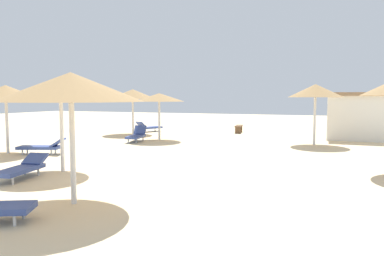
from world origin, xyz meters
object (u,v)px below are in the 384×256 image
(parasol_1, at_px, (6,93))
(parasol_4, at_px, (133,94))
(lounger_4, at_px, (149,127))
(bench_0, at_px, (239,128))
(beach_cabana, at_px, (362,115))
(lounger_1, at_px, (42,147))
(parasol_5, at_px, (159,98))
(parasol_0, at_px, (71,87))
(parasol_6, at_px, (315,91))
(lounger_3, at_px, (22,168))
(lounger_5, at_px, (137,135))
(parasol_3, at_px, (61,89))

(parasol_1, height_order, parasol_4, same)
(parasol_4, relative_size, lounger_4, 1.53)
(bench_0, relative_size, beach_cabana, 0.38)
(lounger_1, height_order, bench_0, lounger_1)
(parasol_4, bearing_deg, parasol_5, -37.04)
(parasol_0, xyz_separation_m, parasol_6, (4.30, 12.80, 0.09))
(parasol_1, distance_m, bench_0, 14.40)
(parasol_1, height_order, lounger_4, parasol_1)
(parasol_4, distance_m, lounger_3, 13.29)
(lounger_5, bearing_deg, parasol_3, -76.53)
(lounger_1, bearing_deg, bench_0, 66.75)
(parasol_1, xyz_separation_m, beach_cabana, (14.21, 11.69, -1.22))
(lounger_4, bearing_deg, parasol_1, -94.61)
(lounger_3, height_order, beach_cabana, beach_cabana)
(parasol_0, height_order, lounger_4, parasol_0)
(lounger_3, bearing_deg, lounger_5, 99.52)
(lounger_5, bearing_deg, parasol_0, -66.38)
(parasol_0, relative_size, lounger_5, 1.64)
(lounger_1, bearing_deg, lounger_3, -52.54)
(parasol_5, bearing_deg, lounger_5, -127.72)
(parasol_0, xyz_separation_m, lounger_3, (-3.12, 1.50, -2.29))
(bench_0, xyz_separation_m, beach_cabana, (7.46, -0.84, 1.00))
(parasol_4, distance_m, lounger_5, 4.66)
(parasol_3, distance_m, parasol_4, 11.96)
(parasol_6, height_order, lounger_4, parasol_6)
(parasol_1, distance_m, lounger_1, 2.74)
(lounger_4, bearing_deg, parasol_5, -54.57)
(parasol_1, relative_size, parasol_6, 1.00)
(lounger_5, relative_size, beach_cabana, 0.48)
(lounger_1, xyz_separation_m, lounger_5, (1.39, 5.33, 0.01))
(parasol_3, bearing_deg, parasol_5, 96.70)
(parasol_1, distance_m, beach_cabana, 18.44)
(bench_0, bearing_deg, parasol_0, -87.35)
(parasol_4, bearing_deg, lounger_1, -84.28)
(parasol_1, bearing_deg, lounger_3, -37.73)
(parasol_6, relative_size, beach_cabana, 0.74)
(parasol_1, xyz_separation_m, parasol_6, (11.86, 7.87, 0.13))
(parasol_0, xyz_separation_m, parasol_3, (-2.78, 2.81, 0.05))
(parasol_5, bearing_deg, parasol_4, 142.96)
(parasol_3, xyz_separation_m, parasol_6, (7.07, 9.99, 0.04))
(beach_cabana, bearing_deg, parasol_4, -169.18)
(lounger_5, height_order, bench_0, lounger_5)
(parasol_0, height_order, lounger_1, parasol_0)
(lounger_5, bearing_deg, lounger_1, -104.58)
(lounger_4, height_order, lounger_5, lounger_5)
(lounger_4, relative_size, bench_0, 1.29)
(parasol_0, bearing_deg, lounger_4, 113.03)
(parasol_5, bearing_deg, lounger_4, 125.43)
(lounger_1, bearing_deg, parasol_5, 70.91)
(parasol_4, bearing_deg, parasol_1, -94.10)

